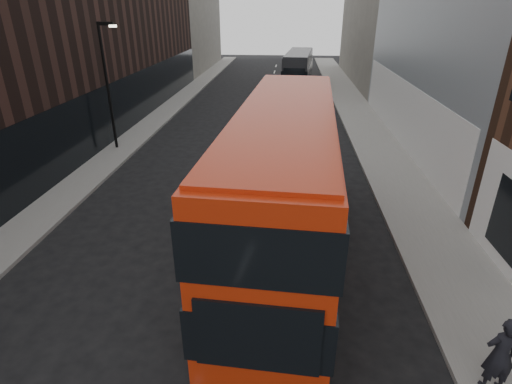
% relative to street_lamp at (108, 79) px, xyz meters
% --- Properties ---
extents(sidewalk_right, '(3.00, 80.00, 0.15)m').
position_rel_street_lamp_xyz_m(sidewalk_right, '(15.72, 7.00, -4.11)').
color(sidewalk_right, slate).
rests_on(sidewalk_right, ground).
extents(sidewalk_left, '(2.00, 80.00, 0.15)m').
position_rel_street_lamp_xyz_m(sidewalk_left, '(0.22, 7.00, -4.11)').
color(sidewalk_left, slate).
rests_on(sidewalk_left, ground).
extents(building_left_mid, '(5.00, 24.00, 14.00)m').
position_rel_street_lamp_xyz_m(building_left_mid, '(-3.28, 12.00, 2.82)').
color(building_left_mid, black).
rests_on(building_left_mid, ground).
extents(building_left_far, '(5.00, 20.00, 13.00)m').
position_rel_street_lamp_xyz_m(building_left_far, '(-3.28, 34.00, 2.32)').
color(building_left_far, '#615D56').
rests_on(building_left_far, ground).
extents(street_lamp, '(1.06, 0.22, 7.00)m').
position_rel_street_lamp_xyz_m(street_lamp, '(0.00, 0.00, 0.00)').
color(street_lamp, black).
rests_on(street_lamp, sidewalk_left).
extents(red_bus, '(3.78, 12.90, 5.14)m').
position_rel_street_lamp_xyz_m(red_bus, '(10.13, -10.26, -1.32)').
color(red_bus, '#AD230A').
rests_on(red_bus, ground).
extents(grey_bus, '(3.54, 10.99, 3.50)m').
position_rel_street_lamp_xyz_m(grey_bus, '(11.13, 22.57, -2.31)').
color(grey_bus, black).
rests_on(grey_bus, ground).
extents(car_a, '(1.97, 4.53, 1.52)m').
position_rel_street_lamp_xyz_m(car_a, '(10.70, -5.88, -3.42)').
color(car_a, black).
rests_on(car_a, ground).
extents(car_b, '(1.92, 4.71, 1.52)m').
position_rel_street_lamp_xyz_m(car_b, '(9.29, 7.44, -3.42)').
color(car_b, '#919499').
rests_on(car_b, ground).
extents(car_c, '(2.01, 4.75, 1.37)m').
position_rel_street_lamp_xyz_m(car_c, '(10.70, 6.53, -3.50)').
color(car_c, black).
rests_on(car_c, ground).
extents(pedestrian, '(0.73, 0.50, 1.95)m').
position_rel_street_lamp_xyz_m(pedestrian, '(14.89, -15.61, -3.06)').
color(pedestrian, black).
rests_on(pedestrian, sidewalk_right).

